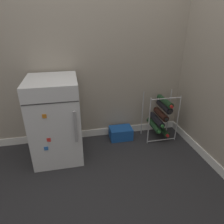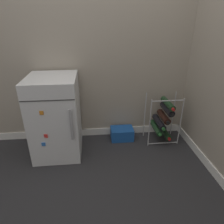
# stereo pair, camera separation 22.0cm
# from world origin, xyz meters

# --- Properties ---
(ground_plane) EXTENTS (14.00, 14.00, 0.00)m
(ground_plane) POSITION_xyz_m (0.00, 0.00, 0.00)
(ground_plane) COLOR #28282B
(wall_back) EXTENTS (7.02, 0.07, 2.50)m
(wall_back) POSITION_xyz_m (0.00, 0.56, 1.24)
(wall_back) COLOR #9E9384
(wall_back) RESTS_ON ground_plane
(mini_fridge) EXTENTS (0.48, 0.56, 0.85)m
(mini_fridge) POSITION_xyz_m (-0.50, 0.24, 0.43)
(mini_fridge) COLOR silver
(mini_fridge) RESTS_ON ground_plane
(wine_rack) EXTENTS (0.37, 0.33, 0.58)m
(wine_rack) POSITION_xyz_m (0.71, 0.33, 0.30)
(wine_rack) COLOR #B2B2B7
(wine_rack) RESTS_ON ground_plane
(soda_box) EXTENTS (0.27, 0.19, 0.14)m
(soda_box) POSITION_xyz_m (0.23, 0.40, 0.07)
(soda_box) COLOR #194C9E
(soda_box) RESTS_ON ground_plane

